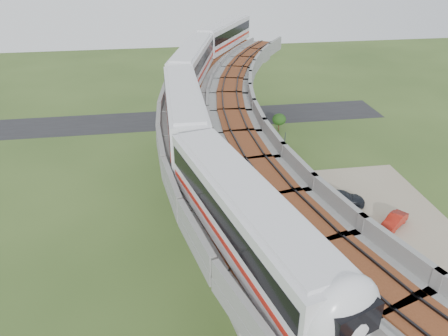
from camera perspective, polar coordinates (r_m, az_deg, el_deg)
The scene contains 13 objects.
ground at distance 40.65m, azimuth -1.29°, elevation -9.01°, with size 160.00×160.00×0.00m, color #364E1F.
dirt_lot at distance 42.88m, azimuth 18.19°, elevation -8.40°, with size 18.00×26.00×0.04m, color gray.
asphalt_road at distance 66.99m, azimuth -4.78°, elevation 6.41°, with size 60.00×8.00×0.03m, color #232326.
viaduct at distance 36.60m, azimuth 4.54°, elevation 3.00°, with size 19.58×73.98×11.40m.
metro_train at distance 41.61m, azimuth -1.74°, elevation 10.96°, with size 14.24×60.86×3.64m.
fence at distance 42.34m, azimuth 11.99°, elevation -6.78°, with size 3.87×38.73×1.50m.
tree_0 at distance 62.46m, azimuth 7.21°, elevation 6.32°, with size 1.95×1.95×2.53m.
tree_1 at distance 52.43m, azimuth 5.17°, elevation 2.81°, with size 2.43×2.43×3.33m.
tree_2 at distance 42.86m, azimuth 7.17°, elevation -4.09°, with size 2.62×2.62×2.98m.
tree_3 at distance 35.40m, azimuth 11.30°, elevation -11.24°, with size 2.28×2.28×3.35m.
car_white at distance 34.65m, azimuth 17.59°, elevation -16.87°, with size 1.61×4.00×1.36m, color white.
car_red at distance 44.70m, azimuth 21.37°, elevation -6.43°, with size 1.25×3.59×1.18m, color #9C190E.
car_dark at distance 46.55m, azimuth 15.11°, elevation -3.78°, with size 1.91×4.69×1.36m, color black.
Camera 1 is at (-4.15, -32.27, 24.37)m, focal length 35.00 mm.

